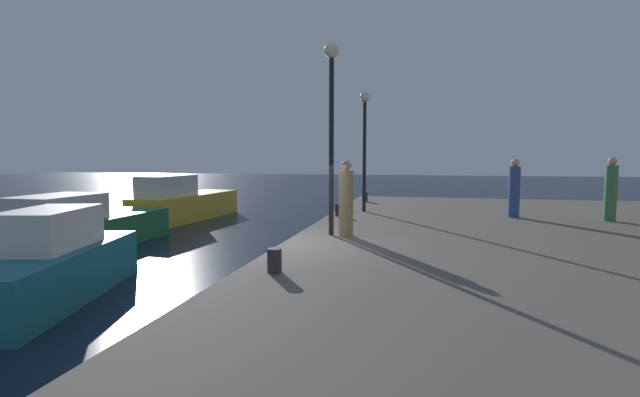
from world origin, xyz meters
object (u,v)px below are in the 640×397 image
Objects in this scene: lamp_post_far_end at (365,129)px; person_near_carousel at (346,201)px; bollard_north at (274,261)px; bollard_center at (365,197)px; person_far_corner at (514,190)px; motorboat_yellow at (183,203)px; lamp_post_mid_promenade at (331,106)px; motorboat_green at (83,227)px; motorboat_teal at (48,266)px; person_by_the_water at (611,191)px; bollard_south at (339,210)px.

person_near_carousel is (0.23, -5.11, -1.98)m from lamp_post_far_end.
bollard_north is (-0.33, -8.81, -2.63)m from lamp_post_far_end.
bollard_center is 6.65m from person_far_corner.
motorboat_yellow is at bearing 125.56° from bollard_north.
lamp_post_mid_promenade reaches higher than bollard_center.
bollard_north is at bearing -54.44° from motorboat_yellow.
lamp_post_far_end reaches higher than motorboat_green.
bollard_north is (4.48, -0.07, 0.35)m from motorboat_teal.
bollard_center is at bearing 91.84° from lamp_post_mid_promenade.
bollard_center is at bearing 12.30° from motorboat_yellow.
person_by_the_water is at bearing -10.00° from motorboat_yellow.
motorboat_yellow is at bearing 169.31° from person_far_corner.
lamp_post_mid_promenade reaches higher than motorboat_teal.
lamp_post_far_end is (8.01, -1.93, 2.90)m from motorboat_yellow.
person_near_carousel is at bearing -134.61° from person_far_corner.
lamp_post_far_end reaches higher than person_far_corner.
bollard_center is (7.27, 7.97, 0.37)m from motorboat_green.
lamp_post_far_end is at bearing -83.19° from bollard_center.
person_near_carousel is 8.38m from person_by_the_water.
motorboat_teal is 6.80m from lamp_post_mid_promenade.
lamp_post_mid_promenade is at bearing -91.74° from lamp_post_far_end.
lamp_post_far_end reaches higher than bollard_center.
lamp_post_mid_promenade is at bearing 164.26° from person_near_carousel.
bollard_north is (-0.18, -3.80, -2.90)m from lamp_post_mid_promenade.
person_by_the_water is (15.10, 3.60, 1.06)m from motorboat_green.
motorboat_teal reaches higher than bollard_north.
person_near_carousel is at bearing 81.36° from bollard_north.
lamp_post_mid_promenade reaches higher than bollard_south.
bollard_south is 3.83m from person_near_carousel.
person_far_corner reaches higher than bollard_south.
lamp_post_far_end is at bearing 87.84° from bollard_north.
lamp_post_far_end is 5.49m from person_near_carousel.
motorboat_green is at bearing -87.20° from motorboat_yellow.
lamp_post_mid_promenade is at bearing -41.43° from motorboat_yellow.
bollard_south is (4.19, 7.31, 0.35)m from motorboat_teal.
bollard_south is 7.38m from bollard_north.
person_by_the_water is (7.74, 8.02, 0.69)m from bollard_north.
motorboat_yellow is 6.32m from motorboat_green.
bollard_center is at bearing 150.84° from person_by_the_water.
person_far_corner is 0.97× the size of person_by_the_water.
bollard_center is (7.58, 1.65, 0.26)m from motorboat_yellow.
person_far_corner reaches higher than motorboat_teal.
motorboat_yellow is 10.88m from person_near_carousel.
person_far_corner is (5.22, -4.07, 0.66)m from bollard_center.
bollard_center is 0.21× the size of person_by_the_water.
motorboat_teal is 2.57× the size of person_far_corner.
person_far_corner is at bearing 173.43° from person_by_the_water.
motorboat_teal is 1.15× the size of lamp_post_far_end.
motorboat_teal is at bearing -109.60° from bollard_center.
motorboat_yellow is at bearing 92.80° from motorboat_green.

